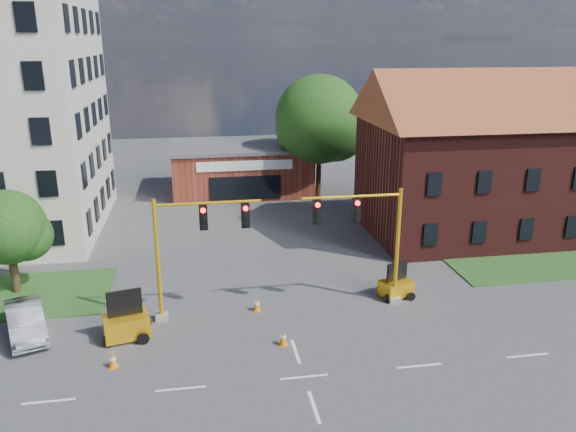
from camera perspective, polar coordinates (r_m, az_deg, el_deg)
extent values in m
plane|color=#4A4A4C|center=(24.03, 1.65, -16.03)|extent=(120.00, 120.00, 0.00)
cube|color=#2B5921|center=(38.41, 26.28, -4.50)|extent=(14.00, 4.00, 0.08)
cube|color=maroon|center=(51.03, -4.78, 4.77)|extent=(12.00, 8.00, 4.00)
cube|color=#545457|center=(50.60, -4.84, 7.14)|extent=(12.40, 8.40, 0.30)
cube|color=white|center=(46.83, -4.39, 5.11)|extent=(8.00, 0.10, 0.80)
cube|color=black|center=(47.28, -4.34, 2.86)|extent=(6.00, 0.10, 2.00)
cube|color=#4A1916|center=(42.84, 21.71, 3.82)|extent=(20.00, 10.00, 8.00)
cylinder|color=#3D2A16|center=(48.99, 3.13, 4.73)|extent=(0.44, 0.44, 4.79)
sphere|color=#1E4114|center=(48.21, 3.22, 9.78)|extent=(7.54, 7.54, 7.54)
sphere|color=#1E4114|center=(49.00, 4.86, 8.59)|extent=(5.28, 5.28, 5.28)
cylinder|color=#3D2A16|center=(33.94, -26.08, -4.92)|extent=(0.44, 0.44, 2.68)
sphere|color=#1E4114|center=(33.16, -26.64, -1.02)|extent=(4.00, 4.00, 4.00)
sphere|color=#1E4114|center=(33.38, -25.05, -1.79)|extent=(2.80, 2.80, 2.80)
cube|color=gray|center=(28.87, -12.67, -9.96)|extent=(0.60, 0.60, 0.30)
cylinder|color=yellow|center=(27.65, -13.07, -4.53)|extent=(0.20, 0.20, 6.20)
cylinder|color=yellow|center=(26.67, -8.13, 1.31)|extent=(5.00, 0.14, 0.14)
cube|color=black|center=(26.87, -8.60, -0.15)|extent=(0.40, 0.32, 1.20)
cube|color=black|center=(26.95, -4.35, 0.06)|extent=(0.40, 0.32, 1.20)
sphere|color=#FF0C07|center=(26.58, -8.63, 0.56)|extent=(0.24, 0.24, 0.24)
cube|color=gray|center=(30.46, 10.72, -8.31)|extent=(0.60, 0.60, 0.30)
cylinder|color=yellow|center=(29.30, 11.04, -3.11)|extent=(0.20, 0.20, 6.20)
cylinder|color=yellow|center=(27.67, 6.51, 1.98)|extent=(5.00, 0.14, 0.14)
cube|color=black|center=(27.94, 6.96, 0.62)|extent=(0.40, 0.32, 1.20)
cube|color=black|center=(27.46, 2.94, 0.42)|extent=(0.40, 0.32, 1.20)
sphere|color=#FF0C07|center=(27.66, 7.09, 1.30)|extent=(0.24, 0.24, 0.24)
cube|color=yellow|center=(27.46, -16.08, -10.67)|extent=(2.27, 1.77, 1.01)
cube|color=black|center=(26.94, -16.30, -8.46)|extent=(1.56, 0.49, 1.23)
cube|color=yellow|center=(30.91, 10.91, -7.18)|extent=(1.94, 1.61, 0.83)
cube|color=black|center=(30.52, 11.01, -5.53)|extent=(1.25, 0.55, 1.02)
cube|color=orange|center=(25.67, -17.32, -14.44)|extent=(0.38, 0.38, 0.04)
cone|color=orange|center=(25.51, -17.39, -13.81)|extent=(0.40, 0.40, 0.70)
cylinder|color=white|center=(25.47, -17.41, -13.68)|extent=(0.27, 0.27, 0.09)
cube|color=orange|center=(29.11, -3.16, -9.56)|extent=(0.38, 0.38, 0.04)
cone|color=orange|center=(28.97, -3.17, -8.98)|extent=(0.40, 0.40, 0.70)
cylinder|color=white|center=(28.93, -3.17, -8.86)|extent=(0.27, 0.27, 0.09)
cube|color=orange|center=(26.13, -0.47, -12.94)|extent=(0.38, 0.38, 0.04)
cone|color=orange|center=(25.97, -0.48, -12.32)|extent=(0.40, 0.40, 0.70)
cylinder|color=white|center=(25.93, -0.48, -12.18)|extent=(0.27, 0.27, 0.09)
cube|color=orange|center=(31.18, 9.92, -7.89)|extent=(0.38, 0.38, 0.04)
cone|color=orange|center=(31.04, 9.96, -7.34)|extent=(0.40, 0.40, 0.70)
cylinder|color=white|center=(31.01, 9.96, -7.22)|extent=(0.27, 0.27, 0.09)
imported|color=white|center=(39.42, 13.38, -1.47)|extent=(5.70, 3.62, 1.47)
imported|color=#AEAFB6|center=(29.29, -25.10, -9.61)|extent=(2.97, 4.71, 1.46)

